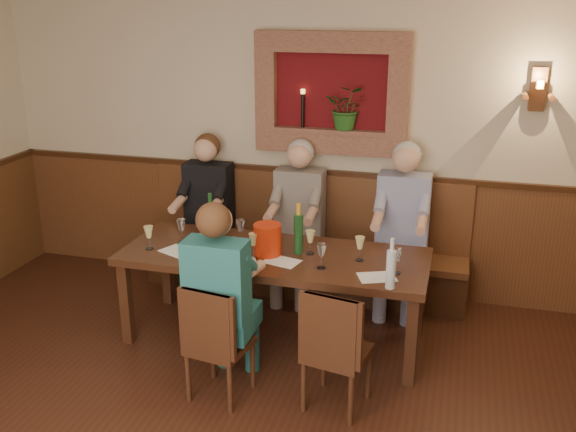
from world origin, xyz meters
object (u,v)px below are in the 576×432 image
(bench, at_px, (303,258))
(wine_bottle_green_a, at_px, (298,233))
(person_bench_left, at_px, (206,225))
(person_bench_right, at_px, (400,242))
(chair_near_right, at_px, (336,373))
(chair_near_left, at_px, (219,364))
(person_bench_mid, at_px, (297,234))
(dining_table, at_px, (274,262))
(water_bottle, at_px, (391,268))
(wine_bottle_green_b, at_px, (211,222))
(person_chair_front, at_px, (223,314))
(spittoon_bucket, at_px, (267,240))

(bench, relative_size, wine_bottle_green_a, 7.36)
(bench, bearing_deg, person_bench_left, -173.36)
(person_bench_left, xyz_separation_m, person_bench_right, (1.82, -0.00, 0.02))
(chair_near_right, bearing_deg, wine_bottle_green_a, 131.16)
(person_bench_left, bearing_deg, chair_near_left, -65.44)
(person_bench_mid, height_order, wine_bottle_green_a, person_bench_mid)
(dining_table, distance_m, person_bench_mid, 0.84)
(chair_near_right, height_order, person_bench_mid, person_bench_mid)
(person_bench_left, relative_size, water_bottle, 4.02)
(bench, height_order, chair_near_right, bench)
(chair_near_right, relative_size, wine_bottle_green_b, 2.15)
(person_bench_left, distance_m, person_chair_front, 1.79)
(bench, distance_m, chair_near_right, 1.84)
(water_bottle, bearing_deg, chair_near_right, -127.50)
(wine_bottle_green_a, bearing_deg, dining_table, -163.32)
(chair_near_left, bearing_deg, chair_near_right, 15.95)
(chair_near_left, relative_size, spittoon_bucket, 3.51)
(bench, xyz_separation_m, water_bottle, (0.95, -1.34, 0.57))
(dining_table, bearing_deg, person_bench_right, 42.75)
(chair_near_right, bearing_deg, bench, 122.20)
(spittoon_bucket, bearing_deg, wine_bottle_green_a, 22.60)
(bench, bearing_deg, chair_near_left, -94.38)
(dining_table, xyz_separation_m, spittoon_bucket, (-0.04, -0.04, 0.20))
(chair_near_left, distance_m, person_bench_mid, 1.75)
(chair_near_left, relative_size, chair_near_right, 0.97)
(bench, xyz_separation_m, spittoon_bucket, (-0.04, -0.98, 0.55))
(dining_table, xyz_separation_m, chair_near_right, (0.66, -0.77, -0.42))
(person_chair_front, bearing_deg, person_bench_left, 115.89)
(dining_table, distance_m, chair_near_left, 0.98)
(person_chair_front, xyz_separation_m, spittoon_bucket, (0.10, 0.74, 0.28))
(bench, height_order, person_chair_front, person_chair_front)
(person_bench_left, distance_m, wine_bottle_green_b, 0.88)
(person_bench_mid, height_order, spittoon_bucket, person_bench_mid)
(bench, relative_size, chair_near_right, 3.37)
(chair_near_left, relative_size, wine_bottle_green_a, 2.12)
(person_bench_mid, bearing_deg, dining_table, -88.00)
(bench, bearing_deg, wine_bottle_green_b, -123.70)
(chair_near_right, bearing_deg, person_bench_right, 92.59)
(spittoon_bucket, xyz_separation_m, wine_bottle_green_b, (-0.52, 0.14, 0.05))
(person_bench_left, height_order, person_bench_mid, same)
(chair_near_left, distance_m, wine_bottle_green_b, 1.25)
(person_bench_left, distance_m, water_bottle, 2.26)
(person_bench_left, bearing_deg, person_chair_front, -64.11)
(person_bench_right, relative_size, spittoon_bucket, 6.07)
(person_bench_right, xyz_separation_m, person_chair_front, (-1.04, -1.61, -0.04))
(bench, bearing_deg, water_bottle, -54.55)
(person_bench_right, height_order, wine_bottle_green_b, person_bench_right)
(dining_table, distance_m, wine_bottle_green_a, 0.31)
(chair_near_left, relative_size, person_chair_front, 0.61)
(chair_near_right, relative_size, person_bench_right, 0.59)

